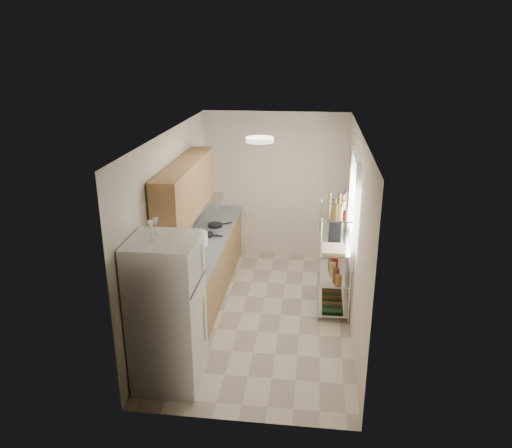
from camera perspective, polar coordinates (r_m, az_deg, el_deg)
The scene contains 16 objects.
room at distance 6.75m, azimuth 0.69°, elevation -0.59°, with size 2.52×4.42×2.62m.
counter_run at distance 7.62m, azimuth -5.88°, elevation -5.12°, with size 0.63×3.51×0.90m.
upper_cabinets at distance 6.88m, azimuth -8.00°, elevation 4.06°, with size 0.33×2.20×0.72m, color #A67D47.
range_hood at distance 7.73m, azimuth -5.98°, elevation 2.67°, with size 0.50×0.60×0.12m, color #B7BABC.
window at distance 6.99m, azimuth 11.05°, elevation 1.92°, with size 0.06×1.00×1.46m, color white.
bakers_rack at distance 7.07m, azimuth 9.07°, elevation -1.54°, with size 0.45×0.90×1.73m.
ceiling_dome at distance 6.13m, azimuth 0.43°, elevation 9.62°, with size 0.34×0.34×0.06m, color white.
refrigerator at distance 5.65m, azimuth -10.12°, elevation -10.02°, with size 0.72×0.72×1.75m, color silver.
wine_glass_a at distance 5.38m, azimuth -11.37°, elevation -0.28°, with size 0.07×0.07×0.19m, color silver, non-canonical shape.
wine_glass_b at distance 5.22m, azimuth -11.90°, elevation -0.80°, with size 0.08×0.08×0.21m, color silver, non-canonical shape.
rice_cooker at distance 7.29m, azimuth -6.50°, elevation -1.68°, with size 0.25×0.25×0.20m, color white.
frying_pan_large at distance 7.65m, azimuth -5.76°, elevation -1.23°, with size 0.23×0.23×0.04m, color black.
frying_pan_small at distance 8.03m, azimuth -4.68°, elevation -0.13°, with size 0.23×0.23×0.05m, color black.
cutting_board at distance 6.91m, azimuth 8.83°, elevation -2.81°, with size 0.30×0.39×0.03m, color tan.
espresso_machine at distance 7.32m, azimuth 9.17°, elevation -0.32°, with size 0.18×0.27×0.31m, color black.
storage_bag at distance 7.55m, azimuth 9.05°, elevation -4.05°, with size 0.09×0.12×0.14m, color #A31714.
Camera 1 is at (0.68, -6.29, 3.66)m, focal length 35.00 mm.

